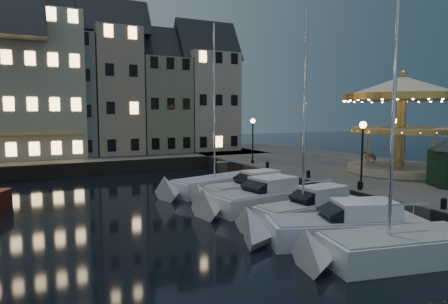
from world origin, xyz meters
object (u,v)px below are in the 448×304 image
motorboat_d (258,199)px  motorboat_e (246,191)px  streetlamp_d (397,135)px  motorboat_f (217,185)px  bollard_b (360,185)px  bollard_d (267,165)px  bollard_c (308,174)px  motorboat_b (338,229)px  motorboat_a (389,250)px  motorboat_c (306,211)px  carousel (402,106)px  streetlamp_b (362,145)px  bollard_a (444,203)px  streetlamp_c (253,134)px

motorboat_d → motorboat_e: bearing=75.7°
streetlamp_d → motorboat_f: size_ratio=0.33×
streetlamp_d → bollard_b: (-11.90, -7.50, -2.41)m
bollard_d → motorboat_e: motorboat_e is taller
bollard_b → bollard_c: bearing=90.0°
bollard_b → motorboat_b: 6.95m
motorboat_a → motorboat_e: motorboat_a is taller
motorboat_a → streetlamp_d: bearing=40.0°
motorboat_b → motorboat_c: 3.34m
motorboat_b → motorboat_c: size_ratio=0.80×
motorboat_b → carousel: 17.16m
bollard_d → streetlamp_b: bearing=-86.6°
bollard_a → motorboat_a: size_ratio=0.05×
motorboat_c → carousel: bearing=20.9°
motorboat_f → bollard_a: bearing=-69.7°
bollard_a → bollard_d: 16.00m
motorboat_b → motorboat_c: (0.71, 3.26, 0.03)m
streetlamp_c → motorboat_c: 16.19m
streetlamp_b → motorboat_a: (-5.97, -7.48, -3.48)m
bollard_d → carousel: size_ratio=0.06×
motorboat_e → motorboat_d: bearing=-104.3°
streetlamp_d → motorboat_e: streetlamp_d is taller
streetlamp_c → carousel: 12.83m
bollard_b → motorboat_f: size_ratio=0.04×
bollard_d → motorboat_e: bearing=-135.0°
bollard_c → carousel: (8.34, -0.91, 4.96)m
streetlamp_c → motorboat_b: streetlamp_c is taller
bollard_a → bollard_d: size_ratio=1.00×
motorboat_b → motorboat_f: (0.08, 13.23, -0.11)m
streetlamp_c → carousel: (7.74, -9.91, 2.54)m
streetlamp_d → motorboat_f: bearing=174.8°
bollard_c → motorboat_a: 13.17m
streetlamp_b → motorboat_a: size_ratio=0.33×
bollard_a → streetlamp_c: bearing=88.2°
motorboat_c → bollard_c: bearing=51.0°
bollard_a → motorboat_e: (-4.79, 11.21, -0.96)m
streetlamp_c → motorboat_f: 8.51m
bollard_a → bollard_c: (0.00, 10.50, 0.00)m
bollard_a → bollard_b: same height
motorboat_d → motorboat_e: same height
streetlamp_c → streetlamp_d: same height
motorboat_e → motorboat_f: (-0.61, 3.36, -0.11)m
motorboat_d → bollard_a: bearing=-57.0°
motorboat_a → bollard_c: bearing=65.9°
motorboat_f → streetlamp_b: bearing=-55.0°
bollard_a → carousel: 13.65m
streetlamp_c → motorboat_a: 22.09m
bollard_c → motorboat_b: motorboat_b is taller
streetlamp_d → motorboat_a: (-17.27, -14.48, -3.48)m
motorboat_c → streetlamp_b: bearing=14.6°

